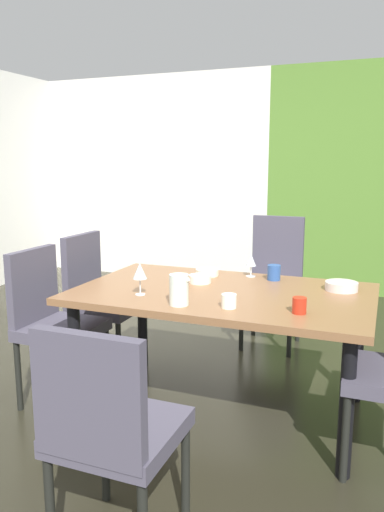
% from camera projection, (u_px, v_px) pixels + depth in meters
% --- Properties ---
extents(ground_plane, '(5.96, 6.06, 0.02)m').
position_uv_depth(ground_plane, '(147.00, 384.00, 3.38)').
color(ground_plane, '#29271B').
extents(back_panel_interior, '(3.10, 0.10, 2.53)m').
position_uv_depth(back_panel_interior, '(150.00, 179.00, 6.38)').
color(back_panel_interior, silver).
rests_on(back_panel_interior, ground_plane).
extents(dining_table, '(1.69, 1.03, 0.74)m').
position_uv_depth(dining_table, '(223.00, 304.00, 2.90)').
color(dining_table, brown).
rests_on(dining_table, ground_plane).
extents(chair_left_far, '(0.44, 0.44, 0.97)m').
position_uv_depth(chair_left_far, '(98.00, 294.00, 3.53)').
color(chair_left_far, '#4A4655').
rests_on(chair_left_far, ground_plane).
extents(chair_head_far, '(0.44, 0.45, 1.04)m').
position_uv_depth(chair_head_far, '(274.00, 275.00, 4.05)').
color(chair_head_far, '#4A4655').
rests_on(chair_head_far, ground_plane).
extents(chair_left_near, '(0.44, 0.44, 0.95)m').
position_uv_depth(chair_left_near, '(51.00, 317.00, 3.05)').
color(chair_left_near, '#4A4655').
rests_on(chair_left_near, ground_plane).
extents(chair_head_near, '(0.44, 0.44, 0.92)m').
position_uv_depth(chair_head_near, '(109.00, 426.00, 1.80)').
color(chair_head_near, '#4A4655').
rests_on(chair_head_near, ground_plane).
extents(wine_glass_left, '(0.08, 0.08, 0.18)m').
position_uv_depth(wine_glass_left, '(140.00, 272.00, 2.77)').
color(wine_glass_left, silver).
rests_on(wine_glass_left, dining_table).
extents(wine_glass_north, '(0.07, 0.07, 0.15)m').
position_uv_depth(wine_glass_north, '(251.00, 261.00, 3.22)').
color(wine_glass_north, silver).
rests_on(wine_glass_north, dining_table).
extents(serving_bowl_west, '(0.15, 0.15, 0.04)m').
position_uv_depth(serving_bowl_west, '(207.00, 272.00, 3.27)').
color(serving_bowl_west, white).
rests_on(serving_bowl_west, dining_table).
extents(serving_bowl_right, '(0.14, 0.14, 0.05)m').
position_uv_depth(serving_bowl_right, '(200.00, 279.00, 3.07)').
color(serving_bowl_right, white).
rests_on(serving_bowl_right, dining_table).
extents(serving_bowl_center, '(0.19, 0.19, 0.05)m').
position_uv_depth(serving_bowl_center, '(341.00, 286.00, 2.89)').
color(serving_bowl_center, silver).
rests_on(serving_bowl_center, dining_table).
extents(cup_rear, '(0.08, 0.08, 0.10)m').
position_uv_depth(cup_rear, '(274.00, 273.00, 3.13)').
color(cup_rear, '#2A5198').
rests_on(cup_rear, dining_table).
extents(cup_near_window, '(0.08, 0.08, 0.07)m').
position_uv_depth(cup_near_window, '(229.00, 301.00, 2.53)').
color(cup_near_window, white).
rests_on(cup_near_window, dining_table).
extents(cup_front, '(0.07, 0.07, 0.08)m').
position_uv_depth(cup_front, '(299.00, 305.00, 2.44)').
color(cup_front, red).
rests_on(cup_front, dining_table).
extents(pitcher_east, '(0.11, 0.10, 0.16)m').
position_uv_depth(pitcher_east, '(179.00, 290.00, 2.58)').
color(pitcher_east, white).
rests_on(pitcher_east, dining_table).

